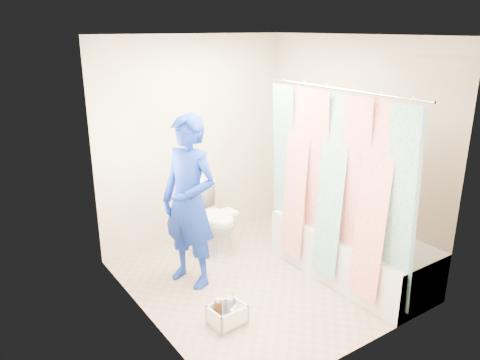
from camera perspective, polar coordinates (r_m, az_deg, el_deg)
floor at (r=4.90m, az=2.45°, el=-12.13°), size 2.60×2.60×0.00m
ceiling at (r=4.23m, az=2.91°, el=17.20°), size 2.40×2.60×0.02m
wall_back at (r=5.47m, az=-5.59°, el=4.68°), size 2.40×0.02×2.40m
wall_front at (r=3.53m, az=15.51°, el=-3.66°), size 2.40×0.02×2.40m
wall_left at (r=3.85m, az=-11.77°, el=-1.53°), size 0.02×2.60×2.40m
wall_right at (r=5.20m, az=13.29°, el=3.56°), size 0.02×2.60×2.40m
bathtub at (r=5.01m, az=13.37°, el=-8.42°), size 0.70×1.75×0.50m
curtain_rod at (r=4.29m, az=11.98°, el=10.82°), size 0.02×1.90×0.02m
shower_curtain at (r=4.50m, az=11.21°, el=-1.00°), size 0.06×1.75×1.80m
toilet at (r=5.42m, az=-3.48°, el=-4.55°), size 0.45×0.76×0.75m
tank_lid at (r=5.30m, az=-2.77°, el=-4.31°), size 0.47×0.22×0.04m
tank_internals at (r=5.43m, az=-5.12°, el=-0.43°), size 0.18×0.06×0.25m
plumber at (r=4.55m, az=-6.21°, el=-2.72°), size 0.61×0.73×1.72m
cleaning_caddy at (r=4.24m, az=-1.45°, el=-16.14°), size 0.31×0.26×0.23m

